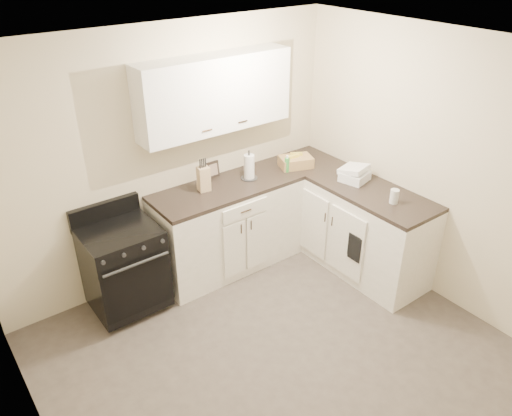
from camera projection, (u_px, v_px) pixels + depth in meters
floor at (288, 366)px, 4.14m from camera, size 3.60×3.60×0.00m
ceiling at (302, 60)px, 2.92m from camera, size 3.60×3.60×0.00m
wall_back at (172, 158)px, 4.79m from camera, size 3.60×0.00×3.60m
wall_right at (446, 174)px, 4.48m from camera, size 0.00×3.60×3.60m
wall_left at (31, 351)px, 2.59m from camera, size 0.00×3.60×3.60m
base_cabinets_back at (228, 228)px, 5.19m from camera, size 1.55×0.60×0.90m
base_cabinets_right at (346, 222)px, 5.30m from camera, size 0.60×1.90×0.90m
countertop_back at (227, 188)px, 4.96m from camera, size 1.55×0.60×0.04m
countertop_right at (350, 182)px, 5.07m from camera, size 0.60×1.90×0.04m
upper_cabinets at (215, 93)px, 4.62m from camera, size 1.55×0.30×0.70m
stove at (125, 268)px, 4.56m from camera, size 0.66×0.56×0.80m
knife_block at (204, 179)px, 4.81m from camera, size 0.12×0.11×0.24m
paper_towel at (249, 167)px, 5.04m from camera, size 0.14×0.14×0.26m
soap_bottle at (287, 165)px, 5.21m from camera, size 0.06×0.06×0.15m
picture_frame at (213, 169)px, 5.10m from camera, size 0.13×0.04×0.17m
wicker_basket at (296, 162)px, 5.33m from camera, size 0.40×0.33×0.11m
countertop_grill at (355, 176)px, 5.04m from camera, size 0.31×0.30×0.10m
glass_jar at (394, 196)px, 4.61m from camera, size 0.10×0.10×0.14m
oven_mitt_near at (355, 248)px, 4.83m from camera, size 0.02×0.15×0.27m
oven_mitt_far at (354, 246)px, 4.83m from camera, size 0.02×0.14×0.25m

